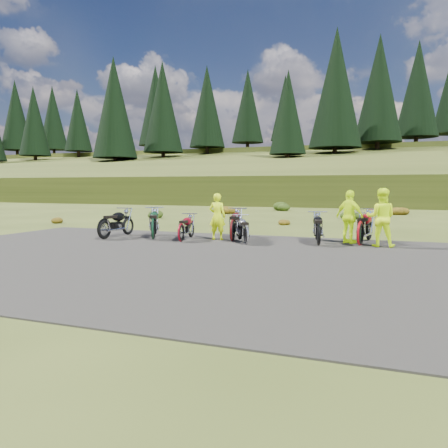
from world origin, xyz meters
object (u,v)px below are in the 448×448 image
at_px(motorcycle_0, 105,240).
at_px(motorcycle_3, 246,245).
at_px(person_middle, 217,217).
at_px(motorcycle_7, 360,246).

relative_size(motorcycle_0, motorcycle_3, 1.17).
relative_size(motorcycle_3, person_middle, 1.08).
relative_size(motorcycle_3, motorcycle_7, 0.92).
height_order(motorcycle_7, person_middle, person_middle).
distance_m(motorcycle_0, motorcycle_7, 9.21).
distance_m(motorcycle_0, person_middle, 4.31).
xyz_separation_m(motorcycle_3, person_middle, (-1.41, 0.92, 0.86)).
relative_size(motorcycle_0, person_middle, 1.27).
distance_m(motorcycle_0, motorcycle_3, 5.44).
height_order(motorcycle_3, person_middle, person_middle).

